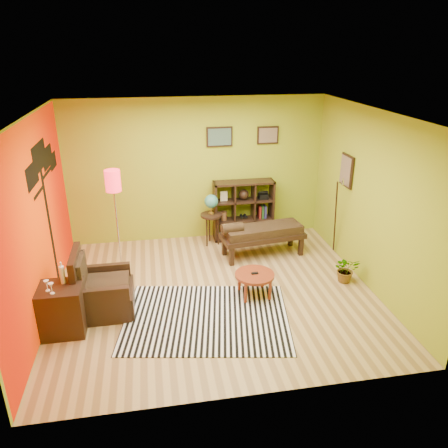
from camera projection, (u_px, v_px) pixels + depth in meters
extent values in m
plane|color=tan|center=(215.00, 293.00, 6.98)|extent=(5.00, 5.00, 0.00)
cube|color=#94A61F|center=(197.00, 171.00, 8.50)|extent=(5.00, 0.04, 2.80)
cube|color=#94A61F|center=(248.00, 289.00, 4.40)|extent=(5.00, 0.04, 2.80)
cube|color=#94A61F|center=(36.00, 222.00, 6.05)|extent=(0.04, 4.50, 2.80)
cube|color=#94A61F|center=(371.00, 201.00, 6.85)|extent=(0.04, 4.50, 2.80)
cube|color=white|center=(213.00, 114.00, 5.91)|extent=(5.00, 4.50, 0.04)
cube|color=#F93D00|center=(38.00, 222.00, 6.05)|extent=(0.01, 4.45, 2.75)
cube|color=black|center=(51.00, 230.00, 6.69)|extent=(0.01, 0.14, 2.10)
cube|color=black|center=(32.00, 176.00, 5.85)|extent=(0.01, 0.65, 0.32)
cube|color=black|center=(39.00, 156.00, 6.30)|extent=(0.01, 0.85, 0.40)
cube|color=black|center=(48.00, 157.00, 6.81)|extent=(0.01, 0.70, 0.32)
cube|color=black|center=(53.00, 161.00, 7.18)|extent=(0.01, 0.50, 0.26)
cube|color=black|center=(219.00, 137.00, 8.29)|extent=(0.50, 0.03, 0.38)
cube|color=#4D7060|center=(220.00, 137.00, 8.27)|extent=(0.44, 0.01, 0.32)
cube|color=black|center=(268.00, 135.00, 8.44)|extent=(0.42, 0.03, 0.34)
cube|color=#897159|center=(268.00, 135.00, 8.42)|extent=(0.36, 0.01, 0.28)
cube|color=black|center=(347.00, 171.00, 7.57)|extent=(0.03, 0.44, 0.56)
cube|color=#897159|center=(345.00, 171.00, 7.56)|extent=(0.01, 0.38, 0.50)
cylinder|color=black|center=(335.00, 218.00, 7.88)|extent=(0.23, 0.34, 1.46)
cone|color=silver|center=(343.00, 181.00, 7.46)|extent=(0.08, 0.09, 0.16)
cube|color=white|center=(206.00, 317.00, 6.34)|extent=(2.63, 2.13, 0.01)
cylinder|color=maroon|center=(255.00, 275.00, 6.79)|extent=(0.62, 0.62, 0.04)
cylinder|color=maroon|center=(262.00, 278.00, 7.07)|extent=(0.05, 0.05, 0.33)
cylinder|color=maroon|center=(239.00, 281.00, 7.00)|extent=(0.05, 0.05, 0.33)
cylinder|color=maroon|center=(270.00, 290.00, 6.72)|extent=(0.05, 0.05, 0.33)
cylinder|color=maroon|center=(246.00, 293.00, 6.65)|extent=(0.05, 0.05, 0.33)
cube|color=black|center=(255.00, 273.00, 6.78)|extent=(0.11, 0.04, 0.02)
cube|color=black|center=(107.00, 300.00, 6.47)|extent=(0.79, 0.78, 0.36)
cube|color=black|center=(78.00, 283.00, 6.28)|extent=(0.10, 0.77, 0.98)
cube|color=black|center=(105.00, 307.00, 6.09)|extent=(0.72, 0.10, 0.57)
cube|color=black|center=(108.00, 281.00, 6.76)|extent=(0.72, 0.10, 0.57)
cube|color=#F0B165|center=(107.00, 285.00, 6.38)|extent=(0.63, 0.61, 0.13)
cube|color=#F0B165|center=(82.00, 272.00, 6.23)|extent=(0.09, 0.57, 0.45)
cube|color=black|center=(62.00, 309.00, 5.93)|extent=(0.59, 0.54, 0.70)
cylinder|color=white|center=(62.00, 275.00, 5.85)|extent=(0.07, 0.07, 0.25)
cylinder|color=white|center=(61.00, 265.00, 5.79)|extent=(0.02, 0.02, 0.07)
cylinder|color=white|center=(48.00, 291.00, 5.70)|extent=(0.06, 0.06, 0.01)
cylinder|color=white|center=(47.00, 287.00, 5.68)|extent=(0.01, 0.01, 0.09)
cone|color=white|center=(46.00, 283.00, 5.66)|extent=(0.07, 0.07, 0.06)
cylinder|color=white|center=(52.00, 293.00, 5.64)|extent=(0.06, 0.06, 0.01)
cylinder|color=white|center=(52.00, 290.00, 5.62)|extent=(0.01, 0.01, 0.09)
cone|color=white|center=(51.00, 285.00, 5.59)|extent=(0.07, 0.07, 0.06)
cylinder|color=silver|center=(121.00, 266.00, 7.79)|extent=(0.27, 0.27, 0.03)
cylinder|color=silver|center=(117.00, 224.00, 7.48)|extent=(0.02, 0.02, 1.65)
cylinder|color=#FD2435|center=(113.00, 181.00, 7.18)|extent=(0.26, 0.26, 0.36)
cylinder|color=black|center=(211.00, 215.00, 8.46)|extent=(0.42, 0.42, 0.04)
cylinder|color=black|center=(218.00, 231.00, 8.56)|extent=(0.03, 0.03, 0.59)
cylinder|color=black|center=(209.00, 228.00, 8.70)|extent=(0.03, 0.03, 0.59)
cylinder|color=black|center=(207.00, 232.00, 8.48)|extent=(0.03, 0.03, 0.59)
cylinder|color=gold|center=(211.00, 213.00, 8.44)|extent=(0.11, 0.11, 0.02)
cylinder|color=gold|center=(211.00, 210.00, 8.42)|extent=(0.02, 0.02, 0.11)
sphere|color=#2175B0|center=(211.00, 201.00, 8.35)|extent=(0.26, 0.26, 0.26)
cube|color=black|center=(215.00, 212.00, 8.65)|extent=(0.04, 0.35, 1.20)
cube|color=black|center=(271.00, 208.00, 8.84)|extent=(0.04, 0.35, 1.20)
cube|color=black|center=(243.00, 236.00, 8.97)|extent=(1.20, 0.35, 0.04)
cube|color=black|center=(244.00, 182.00, 8.52)|extent=(1.20, 0.35, 0.04)
cube|color=black|center=(234.00, 211.00, 8.71)|extent=(0.03, 0.33, 1.12)
cube|color=black|center=(253.00, 209.00, 8.78)|extent=(0.03, 0.33, 1.12)
cube|color=black|center=(243.00, 219.00, 8.82)|extent=(1.12, 0.33, 0.03)
cube|color=black|center=(244.00, 201.00, 8.67)|extent=(1.12, 0.33, 0.03)
cylinder|color=beige|center=(224.00, 235.00, 8.88)|extent=(0.20, 0.20, 0.07)
sphere|color=black|center=(244.00, 194.00, 8.62)|extent=(0.20, 0.20, 0.20)
cube|color=black|center=(263.00, 196.00, 8.71)|extent=(0.18, 0.15, 0.10)
cylinder|color=black|center=(241.00, 216.00, 8.79)|extent=(0.06, 0.12, 0.06)
cylinder|color=black|center=(245.00, 216.00, 8.80)|extent=(0.06, 0.12, 0.06)
ellipsoid|color=#384C26|center=(262.00, 232.00, 9.00)|extent=(0.18, 0.18, 0.09)
cylinder|color=brown|center=(224.00, 216.00, 8.72)|extent=(0.12, 0.12, 0.18)
cube|color=beige|center=(224.00, 196.00, 8.56)|extent=(0.14, 0.03, 0.20)
cube|color=maroon|center=(259.00, 212.00, 8.82)|extent=(0.04, 0.18, 0.26)
cube|color=#1E4C1E|center=(262.00, 212.00, 8.83)|extent=(0.04, 0.18, 0.26)
cube|color=navy|center=(265.00, 212.00, 8.84)|extent=(0.04, 0.18, 0.26)
cube|color=black|center=(263.00, 236.00, 8.09)|extent=(1.60, 0.75, 0.09)
cube|color=#F0B165|center=(263.00, 230.00, 8.05)|extent=(1.48, 0.67, 0.15)
cylinder|color=#F0B165|center=(232.00, 228.00, 7.84)|extent=(0.41, 0.25, 0.20)
cube|color=black|center=(291.00, 237.00, 8.56)|extent=(0.09, 0.09, 0.34)
cube|color=black|center=(224.00, 246.00, 8.18)|extent=(0.09, 0.09, 0.34)
cube|color=black|center=(301.00, 247.00, 8.17)|extent=(0.09, 0.09, 0.34)
cube|color=black|center=(232.00, 256.00, 7.79)|extent=(0.09, 0.09, 0.34)
imported|color=#26661E|center=(346.00, 272.00, 7.25)|extent=(0.47, 0.50, 0.35)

